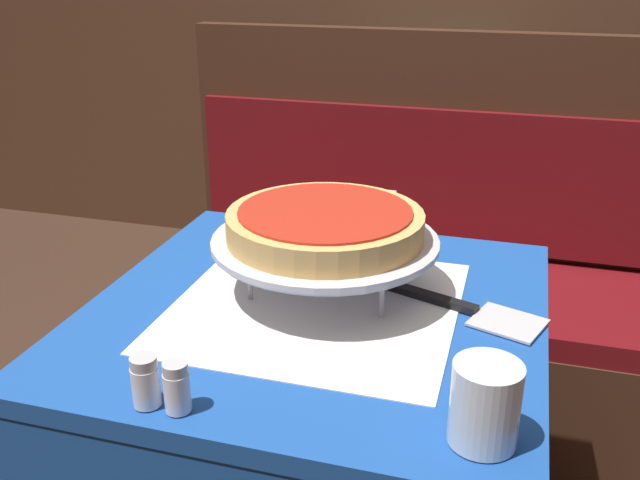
% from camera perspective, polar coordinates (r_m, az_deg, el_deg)
% --- Properties ---
extents(dining_table_front, '(0.71, 0.71, 0.77)m').
position_cam_1_polar(dining_table_front, '(1.20, -0.31, -10.01)').
color(dining_table_front, '#194799').
rests_on(dining_table_front, ground_plane).
extents(dining_table_rear, '(0.58, 0.58, 0.77)m').
position_cam_1_polar(dining_table_rear, '(2.72, 9.50, 8.33)').
color(dining_table_rear, '#1E6B33').
rests_on(dining_table_rear, ground_plane).
extents(booth_bench, '(1.35, 0.51, 1.10)m').
position_cam_1_polar(booth_bench, '(2.05, 6.77, -6.24)').
color(booth_bench, '#3D2316').
rests_on(booth_bench, ground_plane).
extents(pizza_pan_stand, '(0.37, 0.37, 0.09)m').
position_cam_1_polar(pizza_pan_stand, '(1.15, 0.42, -0.29)').
color(pizza_pan_stand, '#ADADB2').
rests_on(pizza_pan_stand, dining_table_front).
extents(deep_dish_pizza, '(0.32, 0.32, 0.05)m').
position_cam_1_polar(deep_dish_pizza, '(1.14, 0.42, 1.28)').
color(deep_dish_pizza, tan).
rests_on(deep_dish_pizza, pizza_pan_stand).
extents(pizza_server, '(0.28, 0.14, 0.01)m').
position_cam_1_polar(pizza_server, '(1.15, 11.19, -5.29)').
color(pizza_server, '#BCBCC1').
rests_on(pizza_server, dining_table_front).
extents(water_glass_near, '(0.08, 0.08, 0.10)m').
position_cam_1_polar(water_glass_near, '(0.85, 13.06, -12.65)').
color(water_glass_near, silver).
rests_on(water_glass_near, dining_table_front).
extents(salt_shaker, '(0.04, 0.04, 0.07)m').
position_cam_1_polar(salt_shaker, '(0.92, -13.79, -10.91)').
color(salt_shaker, silver).
rests_on(salt_shaker, dining_table_front).
extents(pepper_shaker, '(0.03, 0.03, 0.07)m').
position_cam_1_polar(pepper_shaker, '(0.90, -11.38, -11.46)').
color(pepper_shaker, silver).
rests_on(pepper_shaker, dining_table_front).
extents(napkin_holder, '(0.10, 0.05, 0.09)m').
position_cam_1_polar(napkin_holder, '(1.40, 3.89, 2.09)').
color(napkin_holder, '#B2B2B7').
rests_on(napkin_holder, dining_table_front).
extents(condiment_caddy, '(0.14, 0.14, 0.18)m').
position_cam_1_polar(condiment_caddy, '(2.72, 9.78, 11.88)').
color(condiment_caddy, black).
rests_on(condiment_caddy, dining_table_rear).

